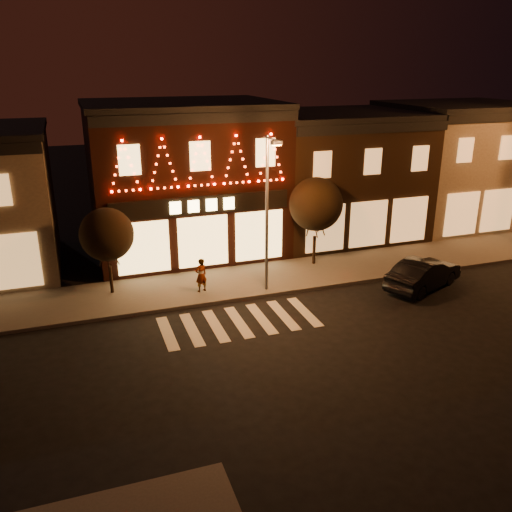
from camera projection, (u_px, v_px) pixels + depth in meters
ground at (273, 371)px, 18.89m from camera, size 120.00×120.00×0.00m
sidewalk_far at (253, 280)px, 26.59m from camera, size 44.00×4.00×0.15m
building_pulp at (184, 178)px, 29.90m from camera, size 10.20×8.34×8.30m
building_right_a at (337, 174)px, 32.99m from camera, size 9.20×8.28×7.50m
building_right_b at (458, 163)px, 35.72m from camera, size 9.20×8.28×7.80m
streetlamp_mid at (268, 203)px, 23.76m from camera, size 0.47×1.64×7.16m
tree_left at (107, 235)px, 24.03m from camera, size 2.41×2.41×4.03m
tree_right at (316, 204)px, 27.51m from camera, size 2.76×2.76×4.62m
dark_sedan at (424, 274)px, 25.59m from camera, size 4.71×3.21×1.47m
pedestrian at (201, 275)px, 24.84m from camera, size 0.68×0.56×1.61m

